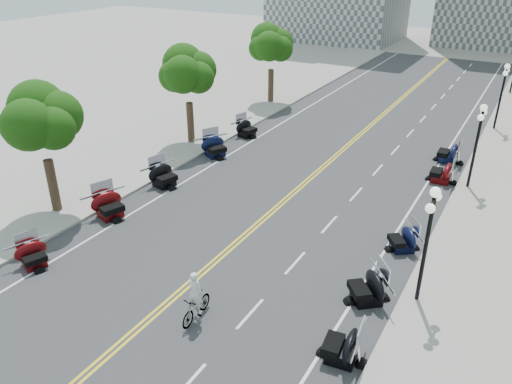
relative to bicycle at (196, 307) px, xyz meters
The scene contains 41 objects.
ground 2.07m from the bicycle, 141.62° to the left, with size 160.00×160.00×0.00m, color gray.
road 11.36m from the bicycle, 97.93° to the left, with size 16.00×90.00×0.01m, color #333335.
centerline_yellow_a 11.38m from the bicycle, 98.53° to the left, with size 0.12×90.00×0.00m, color yellow.
centerline_yellow_b 11.35m from the bicycle, 97.33° to the left, with size 0.12×90.00×0.00m, color yellow.
edge_line_north 12.25m from the bicycle, 66.73° to the left, with size 0.12×90.00×0.00m, color white.
edge_line_south 13.79m from the bicycle, 125.32° to the left, with size 0.12×90.00×0.00m, color white.
lane_dash_5 3.25m from the bicycle, 59.37° to the right, with size 0.12×2.00×0.00m, color white.
lane_dash_6 2.12m from the bicycle, 37.19° to the left, with size 0.12×2.00×0.00m, color white.
lane_dash_7 5.52m from the bicycle, 72.68° to the left, with size 0.12×2.00×0.00m, color white.
lane_dash_8 9.40m from the bicycle, 79.97° to the left, with size 0.12×2.00×0.00m, color white.
lane_dash_9 13.35m from the bicycle, 82.96° to the left, with size 0.12×2.00×0.00m, color white.
lane_dash_10 17.33m from the bicycle, 84.58° to the left, with size 0.12×2.00×0.00m, color white.
lane_dash_11 21.31m from the bicycle, 85.60° to the left, with size 0.12×2.00×0.00m, color white.
lane_dash_12 25.30m from the bicycle, 86.30° to the left, with size 0.12×2.00×0.00m, color white.
lane_dash_13 29.29m from the bicycle, 86.80° to the left, with size 0.12×2.00×0.00m, color white.
lane_dash_14 33.28m from the bicycle, 87.19° to the left, with size 0.12×2.00×0.00m, color white.
lane_dash_15 37.28m from the bicycle, 87.49° to the left, with size 0.12×2.00×0.00m, color white.
lane_dash_16 41.28m from the bicycle, 87.73° to the left, with size 0.12×2.00×0.00m, color white.
lane_dash_17 45.27m from the bicycle, 87.93° to the left, with size 0.12×2.00×0.00m, color white.
lane_dash_18 49.27m from the bicycle, 88.10° to the left, with size 0.12×2.00×0.00m, color white.
lane_dash_19 53.27m from the bicycle, 88.24° to the left, with size 0.12×2.00×0.00m, color white.
sidewalk_north 14.37m from the bicycle, 51.52° to the left, with size 5.00×90.00×0.15m, color #9E9991.
sidewalk_south 16.50m from the bicycle, 137.03° to the left, with size 5.00×90.00×0.15m, color #9E9991.
street_lamp_2 9.01m from the bicycle, 36.68° to the left, with size 0.50×1.20×4.90m, color black, non-canonical shape.
street_lamp_3 18.73m from the bicycle, 67.80° to the left, with size 0.50×1.20×4.90m, color black, non-canonical shape.
street_lamp_4 30.14m from the bicycle, 76.47° to the left, with size 0.50×1.20×4.90m, color black, non-canonical shape.
tree_2 12.72m from the bicycle, 164.35° to the left, with size 4.80×4.80×9.20m, color #235619, non-canonical shape.
tree_3 19.59m from the bicycle, 127.19° to the left, with size 4.80×4.80×9.20m, color #235619, non-canonical shape.
tree_4 29.89m from the bicycle, 113.01° to the left, with size 4.80×4.80×9.20m, color #235619, non-canonical shape.
motorcycle_n_5 5.61m from the bicycle, ahead, with size 1.96×1.96×1.37m, color black, non-canonical shape.
motorcycle_n_6 6.78m from the bicycle, 39.05° to the left, with size 2.06×2.06×1.44m, color black, non-canonical shape.
motorcycle_n_7 10.31m from the bicycle, 57.95° to the left, with size 1.81×1.81×1.27m, color black, non-canonical shape.
motorcycle_n_9 18.27m from the bicycle, 72.58° to the left, with size 2.03×2.03×1.42m, color #590A0C, non-canonical shape.
motorcycle_n_10 21.47m from the bicycle, 75.94° to the left, with size 2.09×2.09×1.47m, color black, non-canonical shape.
motorcycle_s_5 8.38m from the bicycle, behind, with size 1.78×1.78×1.24m, color #590A0C, non-canonical shape.
motorcycle_s_6 9.66m from the bicycle, 154.02° to the left, with size 2.14×2.14×1.50m, color #590A0C, non-canonical shape.
motorcycle_s_7 12.20m from the bicycle, 135.12° to the left, with size 2.09×2.09×1.46m, color black, non-canonical shape.
motorcycle_s_8 16.45m from the bicycle, 121.76° to the left, with size 2.14×2.14×1.50m, color black, non-canonical shape.
motorcycle_s_9 20.41m from the bicycle, 115.59° to the left, with size 1.97×1.97×1.38m, color black, non-canonical shape.
bicycle is the anchor object (origin of this frame).
cyclist_rider 1.45m from the bicycle, ahead, with size 0.65×0.43×1.79m, color silver.
Camera 1 is at (11.02, -13.09, 12.84)m, focal length 35.00 mm.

